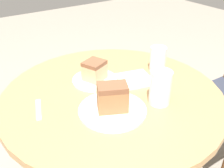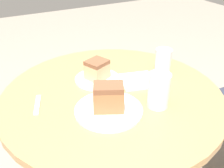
% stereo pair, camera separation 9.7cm
% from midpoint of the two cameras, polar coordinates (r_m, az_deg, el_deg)
% --- Properties ---
extents(table, '(0.89, 0.89, 0.73)m').
position_cam_midpoint_polar(table, '(1.16, 2.43, -8.91)').
color(table, tan).
rests_on(table, ground_plane).
extents(plate_near, '(0.19, 0.19, 0.01)m').
position_cam_midpoint_polar(plate_near, '(1.14, -0.79, 1.03)').
color(plate_near, white).
rests_on(plate_near, table).
extents(plate_far, '(0.25, 0.25, 0.01)m').
position_cam_midpoint_polar(plate_far, '(0.95, 2.20, -5.77)').
color(plate_far, white).
rests_on(plate_far, table).
extents(cake_slice_near, '(0.11, 0.11, 0.08)m').
position_cam_midpoint_polar(cake_slice_near, '(1.12, -0.80, 3.10)').
color(cake_slice_near, tan).
rests_on(cake_slice_near, plate_near).
extents(cake_slice_far, '(0.11, 0.13, 0.10)m').
position_cam_midpoint_polar(cake_slice_far, '(0.92, 2.26, -2.99)').
color(cake_slice_far, '#9E6B42').
rests_on(cake_slice_far, plate_far).
extents(glass_lemonade, '(0.07, 0.07, 0.12)m').
position_cam_midpoint_polar(glass_lemonade, '(1.21, 13.30, 4.46)').
color(glass_lemonade, beige).
rests_on(glass_lemonade, table).
extents(glass_water, '(0.08, 0.08, 0.13)m').
position_cam_midpoint_polar(glass_water, '(0.98, 12.92, -1.82)').
color(glass_water, silver).
rests_on(glass_water, table).
extents(napkin_stack, '(0.18, 0.18, 0.01)m').
position_cam_midpoint_polar(napkin_stack, '(1.14, 8.01, 0.66)').
color(napkin_stack, silver).
rests_on(napkin_stack, table).
extents(fork, '(0.16, 0.05, 0.00)m').
position_cam_midpoint_polar(fork, '(1.25, 0.85, 3.58)').
color(fork, silver).
rests_on(fork, table).
extents(spoon, '(0.13, 0.06, 0.00)m').
position_cam_midpoint_polar(spoon, '(1.01, -13.30, -4.49)').
color(spoon, silver).
rests_on(spoon, table).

